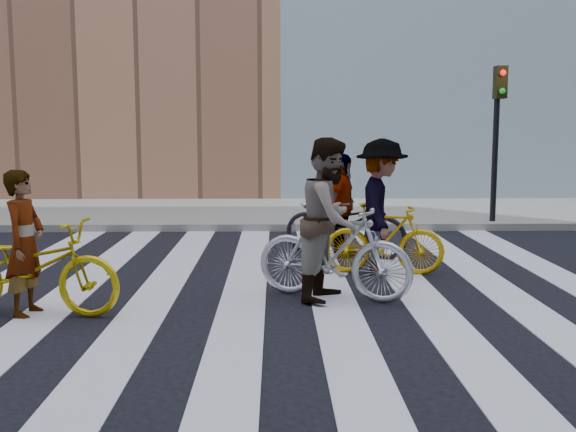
{
  "coord_description": "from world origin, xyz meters",
  "views": [
    {
      "loc": [
        -0.15,
        -8.48,
        2.08
      ],
      "look_at": [
        0.01,
        0.3,
        0.93
      ],
      "focal_mm": 42.0,
      "sensor_mm": 36.0,
      "label": 1
    }
  ],
  "objects_px": {
    "traffic_signal": "(498,118)",
    "rider_rear": "(342,205)",
    "bike_dark_rear": "(345,224)",
    "rider_mid": "(330,219)",
    "rider_left": "(25,243)",
    "rider_right": "(381,207)",
    "bike_yellow_right": "(384,239)",
    "bike_yellow_left": "(30,268)",
    "bike_silver_mid": "(334,251)"
  },
  "relations": [
    {
      "from": "bike_dark_rear",
      "to": "rider_right",
      "type": "relative_size",
      "value": 1.07
    },
    {
      "from": "traffic_signal",
      "to": "rider_rear",
      "type": "xyz_separation_m",
      "value": [
        -3.47,
        -2.99,
        -1.44
      ]
    },
    {
      "from": "bike_dark_rear",
      "to": "rider_mid",
      "type": "xyz_separation_m",
      "value": [
        -0.47,
        -2.75,
        0.44
      ]
    },
    {
      "from": "bike_dark_rear",
      "to": "rider_left",
      "type": "bearing_deg",
      "value": 155.95
    },
    {
      "from": "bike_yellow_right",
      "to": "rider_left",
      "type": "bearing_deg",
      "value": 123.51
    },
    {
      "from": "bike_dark_rear",
      "to": "rider_mid",
      "type": "distance_m",
      "value": 2.82
    },
    {
      "from": "rider_left",
      "to": "rider_right",
      "type": "distance_m",
      "value": 4.75
    },
    {
      "from": "rider_mid",
      "to": "rider_rear",
      "type": "relative_size",
      "value": 1.18
    },
    {
      "from": "traffic_signal",
      "to": "bike_yellow_right",
      "type": "bearing_deg",
      "value": -124.62
    },
    {
      "from": "bike_yellow_left",
      "to": "rider_mid",
      "type": "bearing_deg",
      "value": -71.65
    },
    {
      "from": "traffic_signal",
      "to": "bike_dark_rear",
      "type": "relative_size",
      "value": 1.61
    },
    {
      "from": "bike_silver_mid",
      "to": "rider_right",
      "type": "bearing_deg",
      "value": -6.4
    },
    {
      "from": "bike_silver_mid",
      "to": "bike_dark_rear",
      "type": "relative_size",
      "value": 0.95
    },
    {
      "from": "bike_yellow_right",
      "to": "rider_right",
      "type": "relative_size",
      "value": 0.88
    },
    {
      "from": "bike_yellow_left",
      "to": "rider_left",
      "type": "xyz_separation_m",
      "value": [
        -0.05,
        0.0,
        0.28
      ]
    },
    {
      "from": "bike_silver_mid",
      "to": "traffic_signal",
      "type": "bearing_deg",
      "value": -10.65
    },
    {
      "from": "rider_mid",
      "to": "rider_right",
      "type": "xyz_separation_m",
      "value": [
        0.84,
        1.4,
        -0.02
      ]
    },
    {
      "from": "traffic_signal",
      "to": "bike_yellow_right",
      "type": "distance_m",
      "value": 5.57
    },
    {
      "from": "traffic_signal",
      "to": "rider_mid",
      "type": "bearing_deg",
      "value": -124.12
    },
    {
      "from": "bike_silver_mid",
      "to": "rider_right",
      "type": "relative_size",
      "value": 1.01
    },
    {
      "from": "traffic_signal",
      "to": "bike_yellow_left",
      "type": "bearing_deg",
      "value": -138.72
    },
    {
      "from": "bike_dark_rear",
      "to": "rider_mid",
      "type": "height_order",
      "value": "rider_mid"
    },
    {
      "from": "bike_yellow_left",
      "to": "rider_right",
      "type": "bearing_deg",
      "value": -56.73
    },
    {
      "from": "rider_right",
      "to": "rider_rear",
      "type": "distance_m",
      "value": 1.42
    },
    {
      "from": "traffic_signal",
      "to": "bike_silver_mid",
      "type": "bearing_deg",
      "value": -123.78
    },
    {
      "from": "bike_silver_mid",
      "to": "bike_yellow_right",
      "type": "bearing_deg",
      "value": -7.93
    },
    {
      "from": "bike_yellow_right",
      "to": "rider_right",
      "type": "distance_m",
      "value": 0.46
    },
    {
      "from": "bike_yellow_left",
      "to": "rider_mid",
      "type": "distance_m",
      "value": 3.49
    },
    {
      "from": "bike_yellow_right",
      "to": "rider_mid",
      "type": "distance_m",
      "value": 1.72
    },
    {
      "from": "traffic_signal",
      "to": "bike_silver_mid",
      "type": "xyz_separation_m",
      "value": [
        -3.84,
        -5.74,
        -1.69
      ]
    },
    {
      "from": "bike_silver_mid",
      "to": "rider_rear",
      "type": "relative_size",
      "value": 1.17
    },
    {
      "from": "bike_silver_mid",
      "to": "rider_mid",
      "type": "xyz_separation_m",
      "value": [
        -0.05,
        0.0,
        0.4
      ]
    },
    {
      "from": "traffic_signal",
      "to": "rider_rear",
      "type": "bearing_deg",
      "value": -139.21
    },
    {
      "from": "bike_yellow_left",
      "to": "rider_left",
      "type": "relative_size",
      "value": 1.26
    },
    {
      "from": "rider_mid",
      "to": "bike_dark_rear",
      "type": "bearing_deg",
      "value": 13.43
    },
    {
      "from": "traffic_signal",
      "to": "rider_rear",
      "type": "distance_m",
      "value": 4.8
    },
    {
      "from": "bike_dark_rear",
      "to": "rider_rear",
      "type": "distance_m",
      "value": 0.3
    },
    {
      "from": "bike_dark_rear",
      "to": "bike_yellow_right",
      "type": "bearing_deg",
      "value": -137.71
    },
    {
      "from": "bike_silver_mid",
      "to": "bike_yellow_right",
      "type": "distance_m",
      "value": 1.63
    },
    {
      "from": "traffic_signal",
      "to": "bike_dark_rear",
      "type": "bearing_deg",
      "value": -138.8
    },
    {
      "from": "bike_yellow_left",
      "to": "bike_silver_mid",
      "type": "height_order",
      "value": "bike_silver_mid"
    },
    {
      "from": "bike_yellow_left",
      "to": "bike_dark_rear",
      "type": "relative_size",
      "value": 0.99
    },
    {
      "from": "rider_left",
      "to": "rider_right",
      "type": "bearing_deg",
      "value": -56.99
    },
    {
      "from": "bike_yellow_left",
      "to": "rider_rear",
      "type": "height_order",
      "value": "rider_rear"
    },
    {
      "from": "bike_silver_mid",
      "to": "rider_rear",
      "type": "bearing_deg",
      "value": 15.47
    },
    {
      "from": "rider_right",
      "to": "rider_rear",
      "type": "xyz_separation_m",
      "value": [
        -0.42,
        1.35,
        -0.13
      ]
    },
    {
      "from": "traffic_signal",
      "to": "bike_yellow_right",
      "type": "height_order",
      "value": "traffic_signal"
    },
    {
      "from": "rider_left",
      "to": "rider_rear",
      "type": "height_order",
      "value": "rider_rear"
    },
    {
      "from": "bike_yellow_left",
      "to": "bike_dark_rear",
      "type": "bearing_deg",
      "value": -41.21
    },
    {
      "from": "bike_dark_rear",
      "to": "rider_left",
      "type": "distance_m",
      "value": 5.19
    }
  ]
}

